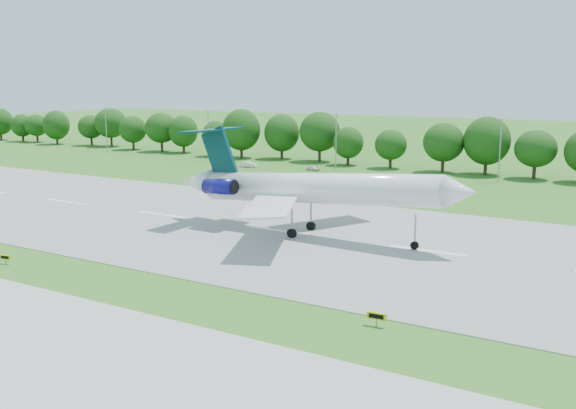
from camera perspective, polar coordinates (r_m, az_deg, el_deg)
The scene contains 9 objects.
ground at distance 64.07m, azimuth -12.65°, elevation -6.74°, with size 600.00×600.00×0.00m, color #295E18.
runway at distance 83.30m, azimuth -0.84°, elevation -2.36°, with size 400.00×45.00×0.08m, color gray.
tree_line at distance 143.20m, azimuth 13.31°, elevation 5.40°, with size 288.40×8.40×10.40m.
light_poles at distance 134.52m, azimuth 11.02°, elevation 5.22°, with size 175.90×0.25×12.19m.
airliner at distance 80.41m, azimuth 1.30°, elevation 1.60°, with size 41.36×30.13×13.31m.
taxi_sign_centre at distance 74.64m, azimuth -23.82°, elevation -4.32°, with size 1.42×0.42×1.00m.
taxi_sign_right at distance 51.91m, azimuth 7.89°, elevation -9.82°, with size 1.65×0.32×1.15m.
service_vehicle_a at distance 146.01m, azimuth -3.57°, elevation 3.58°, with size 1.35×3.87×1.27m, color silver.
service_vehicle_b at distance 140.18m, azimuth 2.22°, elevation 3.24°, with size 1.25×3.12×1.06m, color silver.
Camera 1 is at (42.27, -44.21, 19.08)m, focal length 40.00 mm.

